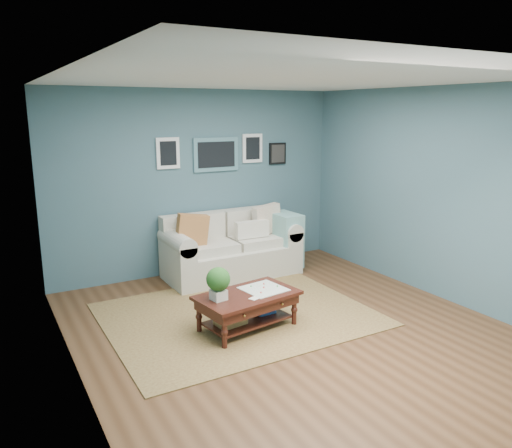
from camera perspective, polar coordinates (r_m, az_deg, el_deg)
room_shell at (r=5.35m, az=3.91°, el=1.71°), size 5.00×5.02×2.70m
area_rug at (r=6.07m, az=-2.10°, el=-10.29°), size 3.02×2.42×0.01m
loveseat at (r=7.40m, az=-2.32°, el=-2.63°), size 1.99×0.91×1.02m
coffee_table at (r=5.56m, az=-1.53°, el=-8.76°), size 1.19×0.80×0.77m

